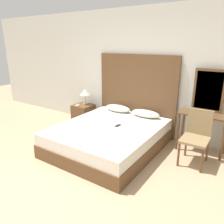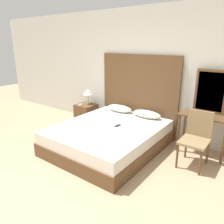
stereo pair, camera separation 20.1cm
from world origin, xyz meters
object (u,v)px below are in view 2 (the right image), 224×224
at_px(table_lamp, 88,92).
at_px(chair, 196,136).
at_px(phone_on_bed, 118,126).
at_px(vanity_desk, 204,124).
at_px(bed, 109,137).
at_px(phone_on_nightstand, 80,105).
at_px(nightstand, 86,114).

height_order(table_lamp, chair, chair).
xyz_separation_m(phone_on_bed, vanity_desk, (1.36, 0.76, 0.12)).
bearing_deg(bed, phone_on_nightstand, 155.07).
distance_m(bed, chair, 1.59).
distance_m(table_lamp, chair, 2.86).
bearing_deg(phone_on_nightstand, chair, -4.52).
xyz_separation_m(bed, table_lamp, (-1.30, 0.85, 0.57)).
distance_m(phone_on_bed, chair, 1.41).
relative_size(phone_on_nightstand, vanity_desk, 0.19).
bearing_deg(vanity_desk, chair, -88.74).
bearing_deg(chair, table_lamp, 171.28).
relative_size(phone_on_bed, chair, 0.17).
xyz_separation_m(vanity_desk, chair, (0.01, -0.44, -0.08)).
relative_size(bed, table_lamp, 5.55).
xyz_separation_m(nightstand, chair, (2.81, -0.34, 0.26)).
relative_size(phone_on_bed, phone_on_nightstand, 0.93).
height_order(table_lamp, phone_on_nightstand, table_lamp).
bearing_deg(chair, phone_on_nightstand, 175.48).
relative_size(bed, phone_on_nightstand, 12.95).
height_order(bed, phone_on_nightstand, phone_on_nightstand).
relative_size(nightstand, chair, 0.55).
bearing_deg(phone_on_nightstand, table_lamp, 66.31).
height_order(table_lamp, vanity_desk, table_lamp).
xyz_separation_m(nightstand, vanity_desk, (2.80, 0.10, 0.34)).
xyz_separation_m(bed, nightstand, (-1.30, 0.76, 0.02)).
distance_m(nightstand, phone_on_nightstand, 0.29).
relative_size(bed, nightstand, 4.22).
height_order(phone_on_nightstand, chair, chair).
height_order(bed, nightstand, nightstand).
relative_size(nightstand, table_lamp, 1.31).
bearing_deg(nightstand, phone_on_bed, -24.54).
bearing_deg(vanity_desk, phone_on_bed, -150.91).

